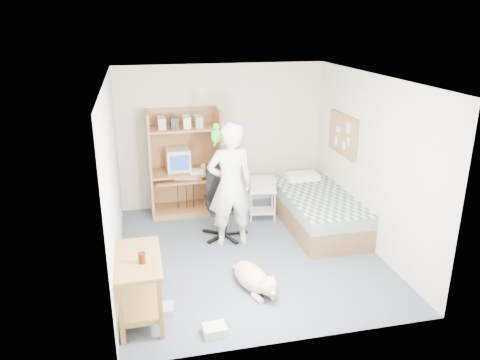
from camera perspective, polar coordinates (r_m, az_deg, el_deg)
The scene contains 21 objects.
floor at distance 6.87m, azimuth 1.04°, elevation -8.85°, with size 4.00×4.00×0.00m, color #4B5866.
wall_back at distance 8.25m, azimuth -2.22°, elevation 5.34°, with size 3.60×0.02×2.50m, color beige.
wall_right at distance 7.01m, azimuth 15.57°, elevation 2.07°, with size 0.02×4.00×2.50m, color beige.
wall_left at distance 6.22m, azimuth -15.22°, elevation -0.09°, with size 0.02×4.00×2.50m, color beige.
ceiling at distance 6.10m, azimuth 1.19°, elevation 12.32°, with size 3.60×4.00×0.02m, color white.
computer_hutch at distance 8.03m, azimuth -6.75°, elevation 1.62°, with size 1.20×0.63×1.80m.
bed at distance 7.65m, azimuth 9.47°, elevation -3.68°, with size 1.02×2.02×0.66m.
side_desk at distance 5.43m, azimuth -12.20°, elevation -11.62°, with size 0.50×1.00×0.75m.
corkboard at distance 7.72m, azimuth 12.43°, elevation 5.44°, with size 0.04×0.94×0.66m.
office_chair at distance 7.23m, azimuth -2.05°, elevation -3.86°, with size 0.63×0.63×1.12m.
person at distance 6.76m, azimuth -1.17°, elevation -0.71°, with size 0.68×0.44×1.86m, color silver.
parrot at distance 6.51m, azimuth -2.97°, elevation 5.58°, with size 0.14×0.24×0.38m.
dog at distance 5.95m, azimuth 1.69°, elevation -11.87°, with size 0.51×0.97×0.37m.
printer_cart at distance 7.85m, azimuth 2.70°, elevation -2.28°, with size 0.50×0.42×0.54m.
printer at distance 7.75m, azimuth 2.73°, elevation -0.41°, with size 0.42×0.32×0.18m, color #B3B2AE.
crt_monitor at distance 7.98m, azimuth -7.59°, elevation 2.50°, with size 0.41×0.43×0.37m.
keyboard at distance 7.93m, azimuth -6.31°, elevation 0.27°, with size 0.45×0.16×0.03m, color beige.
pencil_cup at distance 7.98m, azimuth -4.48°, elevation 1.59°, with size 0.08×0.08×0.12m, color gold.
drink_glass at distance 5.16m, azimuth -11.86°, elevation -9.28°, with size 0.08×0.08×0.12m, color #3C1509.
floor_box_a at distance 5.30m, azimuth -3.11°, elevation -17.77°, with size 0.25×0.20×0.10m, color white.
floor_box_b at distance 5.68m, azimuth -9.07°, elevation -15.28°, with size 0.18×0.22×0.08m, color #B0B0AB.
Camera 1 is at (-1.46, -5.88, 3.25)m, focal length 35.00 mm.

